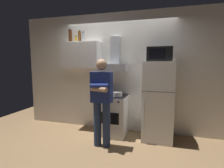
{
  "coord_description": "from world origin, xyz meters",
  "views": [
    {
      "loc": [
        0.91,
        -3.25,
        1.55
      ],
      "look_at": [
        0.0,
        0.0,
        1.15
      ],
      "focal_mm": 27.09,
      "sensor_mm": 36.0,
      "label": 1
    }
  ],
  "objects_px": {
    "bottle_rum_dark": "(70,36)",
    "bottle_canister_steel": "(83,37)",
    "person_standing": "(102,99)",
    "range_hood": "(114,62)",
    "refrigerator": "(158,101)",
    "upper_cabinet": "(81,55)",
    "bottle_beer_brown": "(80,37)",
    "stove_oven": "(113,115)",
    "bottle_spice_jar": "(76,39)",
    "cooking_pot": "(117,94)",
    "microwave": "(159,54)"
  },
  "relations": [
    {
      "from": "bottle_beer_brown",
      "to": "bottle_spice_jar",
      "type": "bearing_deg",
      "value": -177.44
    },
    {
      "from": "bottle_canister_steel",
      "to": "cooking_pot",
      "type": "bearing_deg",
      "value": -17.01
    },
    {
      "from": "microwave",
      "to": "refrigerator",
      "type": "bearing_deg",
      "value": -89.1
    },
    {
      "from": "stove_oven",
      "to": "refrigerator",
      "type": "height_order",
      "value": "refrigerator"
    },
    {
      "from": "refrigerator",
      "to": "bottle_rum_dark",
      "type": "distance_m",
      "value": 2.46
    },
    {
      "from": "range_hood",
      "to": "bottle_beer_brown",
      "type": "distance_m",
      "value": 1.02
    },
    {
      "from": "bottle_spice_jar",
      "to": "stove_oven",
      "type": "bearing_deg",
      "value": -8.53
    },
    {
      "from": "refrigerator",
      "to": "bottle_rum_dark",
      "type": "height_order",
      "value": "bottle_rum_dark"
    },
    {
      "from": "microwave",
      "to": "cooking_pot",
      "type": "distance_m",
      "value": 1.17
    },
    {
      "from": "microwave",
      "to": "cooking_pot",
      "type": "xyz_separation_m",
      "value": [
        -0.82,
        -0.14,
        -0.82
      ]
    },
    {
      "from": "bottle_canister_steel",
      "to": "bottle_beer_brown",
      "type": "distance_m",
      "value": 0.1
    },
    {
      "from": "cooking_pot",
      "to": "range_hood",
      "type": "bearing_deg",
      "value": 117.88
    },
    {
      "from": "stove_oven",
      "to": "bottle_canister_steel",
      "type": "xyz_separation_m",
      "value": [
        -0.74,
        0.15,
        1.72
      ]
    },
    {
      "from": "bottle_canister_steel",
      "to": "bottle_rum_dark",
      "type": "xyz_separation_m",
      "value": [
        -0.33,
        -0.0,
        0.04
      ]
    },
    {
      "from": "bottle_rum_dark",
      "to": "bottle_spice_jar",
      "type": "bearing_deg",
      "value": -1.64
    },
    {
      "from": "bottle_rum_dark",
      "to": "range_hood",
      "type": "bearing_deg",
      "value": -0.9
    },
    {
      "from": "bottle_beer_brown",
      "to": "bottle_rum_dark",
      "type": "height_order",
      "value": "bottle_rum_dark"
    },
    {
      "from": "cooking_pot",
      "to": "bottle_spice_jar",
      "type": "height_order",
      "value": "bottle_spice_jar"
    },
    {
      "from": "bottle_canister_steel",
      "to": "bottle_rum_dark",
      "type": "height_order",
      "value": "bottle_rum_dark"
    },
    {
      "from": "person_standing",
      "to": "range_hood",
      "type": "bearing_deg",
      "value": 86.09
    },
    {
      "from": "microwave",
      "to": "bottle_beer_brown",
      "type": "bearing_deg",
      "value": 176.02
    },
    {
      "from": "cooking_pot",
      "to": "bottle_spice_jar",
      "type": "xyz_separation_m",
      "value": [
        -1.06,
        0.26,
        1.2
      ]
    },
    {
      "from": "upper_cabinet",
      "to": "bottle_rum_dark",
      "type": "relative_size",
      "value": 2.9
    },
    {
      "from": "upper_cabinet",
      "to": "bottle_rum_dark",
      "type": "xyz_separation_m",
      "value": [
        -0.27,
        0.02,
        0.45
      ]
    },
    {
      "from": "stove_oven",
      "to": "refrigerator",
      "type": "bearing_deg",
      "value": 0.04
    },
    {
      "from": "upper_cabinet",
      "to": "bottle_spice_jar",
      "type": "xyz_separation_m",
      "value": [
        -0.13,
        0.01,
        0.37
      ]
    },
    {
      "from": "upper_cabinet",
      "to": "bottle_rum_dark",
      "type": "height_order",
      "value": "bottle_rum_dark"
    },
    {
      "from": "bottle_beer_brown",
      "to": "bottle_canister_steel",
      "type": "bearing_deg",
      "value": 2.41
    },
    {
      "from": "bottle_canister_steel",
      "to": "bottle_beer_brown",
      "type": "bearing_deg",
      "value": -177.59
    },
    {
      "from": "bottle_canister_steel",
      "to": "bottle_spice_jar",
      "type": "distance_m",
      "value": 0.19
    },
    {
      "from": "upper_cabinet",
      "to": "bottle_beer_brown",
      "type": "distance_m",
      "value": 0.43
    },
    {
      "from": "bottle_spice_jar",
      "to": "bottle_rum_dark",
      "type": "distance_m",
      "value": 0.16
    },
    {
      "from": "bottle_canister_steel",
      "to": "bottle_spice_jar",
      "type": "height_order",
      "value": "bottle_canister_steel"
    },
    {
      "from": "bottle_rum_dark",
      "to": "bottle_canister_steel",
      "type": "bearing_deg",
      "value": 0.69
    },
    {
      "from": "upper_cabinet",
      "to": "stove_oven",
      "type": "relative_size",
      "value": 1.03
    },
    {
      "from": "cooking_pot",
      "to": "bottle_spice_jar",
      "type": "distance_m",
      "value": 1.62
    },
    {
      "from": "upper_cabinet",
      "to": "bottle_rum_dark",
      "type": "bearing_deg",
      "value": 176.22
    },
    {
      "from": "range_hood",
      "to": "person_standing",
      "type": "bearing_deg",
      "value": -93.91
    },
    {
      "from": "upper_cabinet",
      "to": "microwave",
      "type": "height_order",
      "value": "upper_cabinet"
    },
    {
      "from": "upper_cabinet",
      "to": "range_hood",
      "type": "height_order",
      "value": "range_hood"
    },
    {
      "from": "upper_cabinet",
      "to": "cooking_pot",
      "type": "height_order",
      "value": "upper_cabinet"
    },
    {
      "from": "bottle_spice_jar",
      "to": "cooking_pot",
      "type": "bearing_deg",
      "value": -13.71
    },
    {
      "from": "stove_oven",
      "to": "refrigerator",
      "type": "relative_size",
      "value": 0.55
    },
    {
      "from": "refrigerator",
      "to": "person_standing",
      "type": "height_order",
      "value": "person_standing"
    },
    {
      "from": "refrigerator",
      "to": "range_hood",
      "type": "bearing_deg",
      "value": 172.45
    },
    {
      "from": "upper_cabinet",
      "to": "range_hood",
      "type": "relative_size",
      "value": 1.2
    },
    {
      "from": "upper_cabinet",
      "to": "cooking_pot",
      "type": "relative_size",
      "value": 2.88
    },
    {
      "from": "upper_cabinet",
      "to": "bottle_canister_steel",
      "type": "xyz_separation_m",
      "value": [
        0.06,
        0.02,
        0.41
      ]
    },
    {
      "from": "stove_oven",
      "to": "bottle_canister_steel",
      "type": "bearing_deg",
      "value": 168.76
    },
    {
      "from": "person_standing",
      "to": "cooking_pot",
      "type": "relative_size",
      "value": 5.25
    }
  ]
}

